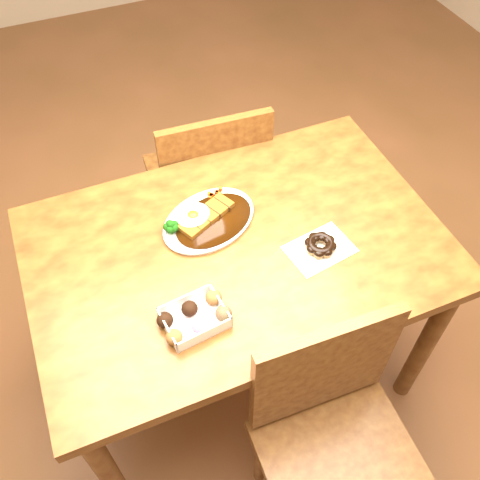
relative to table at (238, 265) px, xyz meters
name	(u,v)px	position (x,y,z in m)	size (l,w,h in m)	color
ground	(238,362)	(0.00, 0.00, -0.65)	(6.00, 6.00, 0.00)	brown
table	(238,265)	(0.00, 0.00, 0.00)	(1.20, 0.80, 0.75)	#49210E
chair_far	(209,183)	(0.10, 0.53, -0.17)	(0.45, 0.45, 0.87)	#49210E
chair_near	(335,440)	(0.07, -0.53, -0.17)	(0.43, 0.43, 0.87)	#49210E
katsu_curry_plate	(207,219)	(-0.05, 0.12, 0.11)	(0.36, 0.31, 0.06)	white
donut_box	(194,317)	(-0.20, -0.19, 0.12)	(0.19, 0.14, 0.04)	white
pon_de_ring	(320,245)	(0.21, -0.11, 0.12)	(0.21, 0.16, 0.04)	silver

